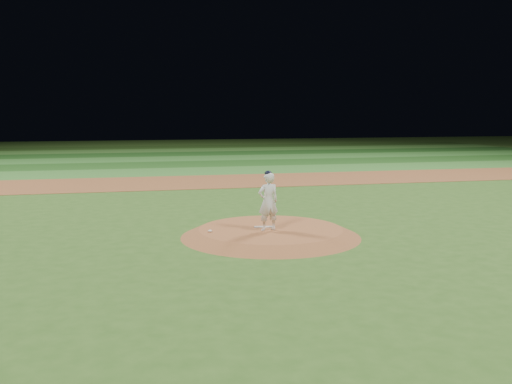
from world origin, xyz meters
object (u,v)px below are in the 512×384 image
pitcher_on_mound (268,201)px  pitching_rubber (264,227)px  pitchers_mound (271,232)px  rosin_bag (210,231)px

pitcher_on_mound → pitching_rubber: bearing=90.6°
pitchers_mound → rosin_bag: 1.90m
pitching_rubber → pitcher_on_mound: bearing=-80.3°
pitching_rubber → rosin_bag: size_ratio=4.88×
pitching_rubber → rosin_bag: (-1.73, -0.31, 0.02)m
pitchers_mound → pitcher_on_mound: (-0.15, -0.27, 1.02)m
pitching_rubber → pitcher_on_mound: size_ratio=0.34×
pitching_rubber → pitcher_on_mound: pitcher_on_mound is taller
pitcher_on_mound → pitchers_mound: bearing=61.4°
pitchers_mound → pitching_rubber: size_ratio=9.02×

